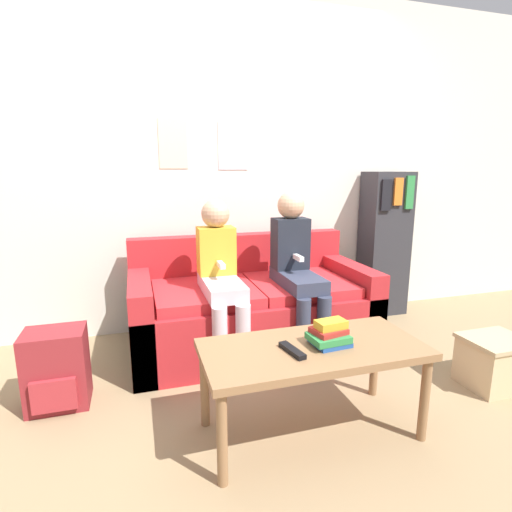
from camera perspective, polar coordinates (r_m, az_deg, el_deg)
ground_plane at (r=2.54m, az=2.73°, el=-17.21°), size 10.00×10.00×0.00m
wall_back at (r=3.22m, az=-3.45°, el=13.10°), size 8.00×0.06×2.60m
couch at (r=2.89m, az=-0.76°, el=-7.54°), size 1.65×0.84×0.77m
coffee_table at (r=1.94m, az=8.09°, el=-13.97°), size 1.04×0.49×0.45m
person_left at (r=2.55m, az=-5.08°, el=-2.42°), size 0.24×0.57×1.06m
person_right at (r=2.71m, az=5.85°, el=-1.16°), size 0.24×0.57×1.10m
tv_remote at (r=1.84m, az=5.19°, el=-13.28°), size 0.07×0.17×0.02m
book_stack at (r=1.92m, az=10.43°, el=-10.97°), size 0.19×0.17×0.12m
bookshelf at (r=3.65m, az=17.84°, el=1.72°), size 0.37×0.29×1.23m
storage_box at (r=2.79m, az=30.89°, el=-12.86°), size 0.35×0.30×0.30m
backpack at (r=2.45m, az=-26.58°, el=-14.26°), size 0.31×0.27×0.42m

